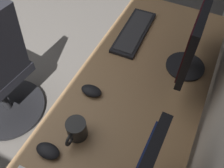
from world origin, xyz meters
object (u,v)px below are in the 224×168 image
at_px(keyboard_spare, 134,32).
at_px(mouse_spare, 91,91).
at_px(monitor_primary, 197,31).
at_px(coffee_mug, 76,130).
at_px(mouse_main, 48,151).

bearing_deg(keyboard_spare, mouse_spare, -2.06).
relative_size(monitor_primary, coffee_mug, 4.12).
bearing_deg(keyboard_spare, coffee_mug, 2.78).
bearing_deg(coffee_mug, monitor_primary, 151.99).
xyz_separation_m(mouse_main, mouse_spare, (-0.34, 0.01, 0.00)).
height_order(mouse_main, coffee_mug, coffee_mug).
relative_size(mouse_main, coffee_mug, 0.84).
relative_size(monitor_primary, mouse_spare, 4.92).
height_order(monitor_primary, mouse_spare, monitor_primary).
xyz_separation_m(mouse_main, coffee_mug, (-0.12, 0.07, 0.03)).
height_order(keyboard_spare, mouse_spare, mouse_spare).
distance_m(mouse_main, coffee_mug, 0.14).
bearing_deg(coffee_mug, keyboard_spare, -177.22).
bearing_deg(keyboard_spare, mouse_main, -2.20).
bearing_deg(mouse_spare, keyboard_spare, 177.94).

